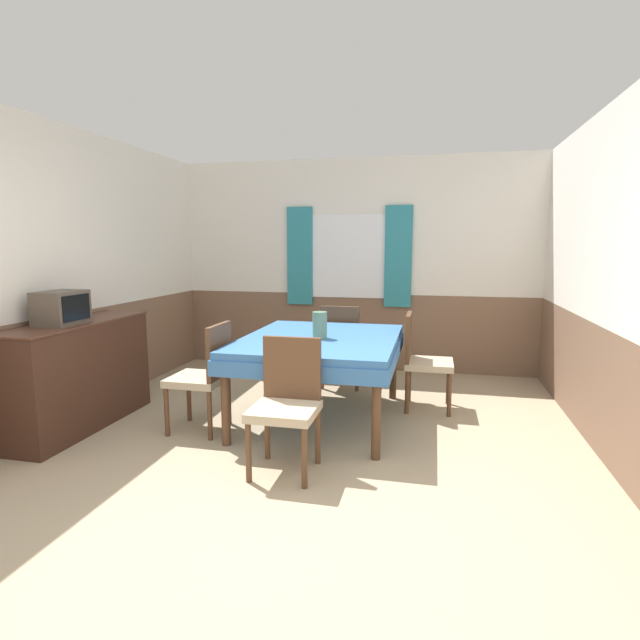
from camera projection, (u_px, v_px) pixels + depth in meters
The scene contains 12 objects.
ground_plane at pixel (240, 537), 2.68m from camera, with size 16.00×16.00×0.00m, color tan.
wall_back at pixel (354, 265), 6.20m from camera, with size 4.81×0.09×2.60m.
wall_left at pixel (96, 272), 4.82m from camera, with size 0.05×4.24×2.60m.
wall_right at pixel (601, 278), 3.84m from camera, with size 0.05×4.24×2.60m.
dining_table at pixel (321, 348), 4.42m from camera, with size 1.36×1.70×0.75m.
chair_right_far at pixel (422, 357), 4.73m from camera, with size 0.44×0.44×0.92m.
chair_head_window at pixel (342, 343), 5.45m from camera, with size 0.44×0.44×0.92m.
chair_head_near at pixel (287, 400), 3.44m from camera, with size 0.44×0.44×0.92m.
chair_left_near at pixel (205, 373), 4.15m from camera, with size 0.44×0.44×0.92m.
sideboard at pixel (78, 374), 4.25m from camera, with size 0.46×1.45×0.92m.
tv at pixel (61, 308), 4.02m from camera, with size 0.29×0.38×0.27m.
vase at pixel (320, 325), 4.32m from camera, with size 0.13×0.13×0.23m.
Camera 1 is at (0.97, -2.31, 1.55)m, focal length 28.00 mm.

